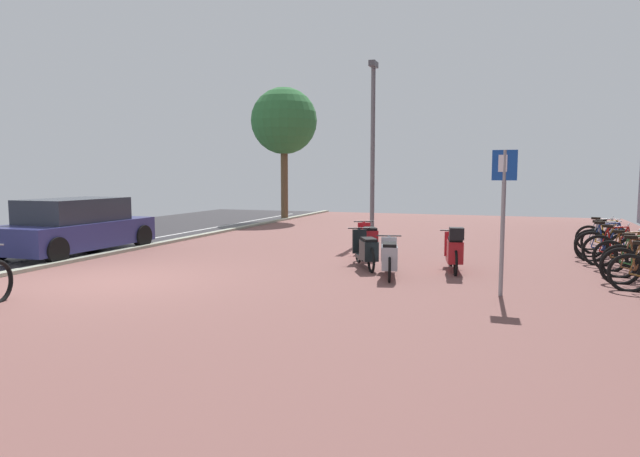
# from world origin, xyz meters

# --- Properties ---
(ground) EXTENTS (21.00, 40.00, 0.13)m
(ground) POSITION_xyz_m (1.43, 0.00, -0.02)
(ground) COLOR #2D292C
(bicycle_rack_01) EXTENTS (1.37, 0.48, 0.99)m
(bicycle_rack_01) POSITION_xyz_m (9.48, 3.00, 0.35)
(bicycle_rack_01) COLOR black
(bicycle_rack_01) RESTS_ON ground
(bicycle_rack_02) EXTENTS (1.30, 0.48, 0.96)m
(bicycle_rack_02) POSITION_xyz_m (9.56, 3.70, 0.34)
(bicycle_rack_02) COLOR black
(bicycle_rack_02) RESTS_ON ground
(bicycle_rack_03) EXTENTS (1.29, 0.47, 0.95)m
(bicycle_rack_03) POSITION_xyz_m (9.51, 4.41, 0.34)
(bicycle_rack_03) COLOR black
(bicycle_rack_03) RESTS_ON ground
(bicycle_rack_04) EXTENTS (1.38, 0.47, 1.00)m
(bicycle_rack_04) POSITION_xyz_m (9.41, 5.11, 0.35)
(bicycle_rack_04) COLOR black
(bicycle_rack_04) RESTS_ON ground
(bicycle_rack_05) EXTENTS (1.44, 0.48, 1.02)m
(bicycle_rack_05) POSITION_xyz_m (9.35, 5.81, 0.36)
(bicycle_rack_05) COLOR black
(bicycle_rack_05) RESTS_ON ground
(bicycle_rack_06) EXTENTS (1.40, 0.48, 1.00)m
(bicycle_rack_06) POSITION_xyz_m (9.39, 6.51, 0.35)
(bicycle_rack_06) COLOR black
(bicycle_rack_06) RESTS_ON ground
(bicycle_rack_07) EXTENTS (1.30, 0.48, 0.96)m
(bicycle_rack_07) POSITION_xyz_m (9.55, 7.21, 0.34)
(bicycle_rack_07) COLOR black
(bicycle_rack_07) RESTS_ON ground
(bicycle_rack_08) EXTENTS (1.34, 0.47, 0.97)m
(bicycle_rack_08) POSITION_xyz_m (9.52, 7.92, 0.34)
(bicycle_rack_08) COLOR black
(bicycle_rack_08) RESTS_ON ground
(scooter_near) EXTENTS (0.97, 1.70, 0.84)m
(scooter_near) POSITION_xyz_m (4.26, 3.12, 0.39)
(scooter_near) COLOR black
(scooter_near) RESTS_ON ground
(scooter_mid) EXTENTS (0.64, 1.77, 1.00)m
(scooter_mid) POSITION_xyz_m (6.11, 3.31, 0.45)
(scooter_mid) COLOR black
(scooter_mid) RESTS_ON ground
(scooter_far) EXTENTS (0.68, 1.73, 0.79)m
(scooter_far) POSITION_xyz_m (4.97, 2.22, 0.39)
(scooter_far) COLOR black
(scooter_far) RESTS_ON ground
(scooter_extra) EXTENTS (0.89, 1.69, 0.86)m
(scooter_extra) POSITION_xyz_m (3.91, 4.70, 0.41)
(scooter_extra) COLOR black
(scooter_extra) RESTS_ON ground
(parked_car_near) EXTENTS (1.96, 4.12, 1.42)m
(parked_car_near) POSITION_xyz_m (-3.42, 2.84, 0.68)
(parked_car_near) COLOR navy
(parked_car_near) RESTS_ON ground
(parking_sign) EXTENTS (0.40, 0.07, 2.44)m
(parking_sign) POSITION_xyz_m (7.09, 1.23, 1.51)
(parking_sign) COLOR gray
(parking_sign) RESTS_ON ground
(lamp_post) EXTENTS (0.20, 0.52, 5.60)m
(lamp_post) POSITION_xyz_m (2.92, 8.96, 3.12)
(lamp_post) COLOR slate
(lamp_post) RESTS_ON ground
(street_tree) EXTENTS (2.95, 2.95, 5.89)m
(street_tree) POSITION_xyz_m (-2.52, 14.46, 4.37)
(street_tree) COLOR brown
(street_tree) RESTS_ON ground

